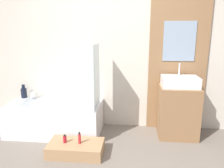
# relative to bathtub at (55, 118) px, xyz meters

# --- Properties ---
(wall_tiled_back) EXTENTS (4.20, 0.06, 2.60)m
(wall_tiled_back) POSITION_rel_bathtub_xyz_m (0.90, 0.41, 1.06)
(wall_tiled_back) COLOR beige
(wall_tiled_back) RESTS_ON ground_plane
(wall_wood_accent) EXTENTS (0.90, 0.04, 2.60)m
(wall_wood_accent) POSITION_rel_bathtub_xyz_m (1.91, 0.36, 1.06)
(wall_wood_accent) COLOR #8E6642
(wall_wood_accent) RESTS_ON ground_plane
(bathtub) EXTENTS (1.44, 0.72, 0.48)m
(bathtub) POSITION_rel_bathtub_xyz_m (0.00, 0.00, 0.00)
(bathtub) COLOR white
(bathtub) RESTS_ON ground_plane
(glass_shower_screen) EXTENTS (0.01, 0.50, 0.93)m
(glass_shower_screen) POSITION_rel_bathtub_xyz_m (0.69, -0.09, 0.70)
(glass_shower_screen) COLOR silver
(glass_shower_screen) RESTS_ON bathtub
(wooden_step_bench) EXTENTS (0.72, 0.40, 0.16)m
(wooden_step_bench) POSITION_rel_bathtub_xyz_m (0.49, -0.60, -0.16)
(wooden_step_bench) COLOR #A87F56
(wooden_step_bench) RESTS_ON ground_plane
(vanity_cabinet) EXTENTS (0.57, 0.49, 0.78)m
(vanity_cabinet) POSITION_rel_bathtub_xyz_m (1.91, 0.09, 0.15)
(vanity_cabinet) COLOR #8E6642
(vanity_cabinet) RESTS_ON ground_plane
(sink) EXTENTS (0.53, 0.36, 0.34)m
(sink) POSITION_rel_bathtub_xyz_m (1.91, 0.09, 0.62)
(sink) COLOR white
(sink) RESTS_ON vanity_cabinet
(vase_tall_dark) EXTENTS (0.10, 0.10, 0.23)m
(vase_tall_dark) POSITION_rel_bathtub_xyz_m (-0.62, 0.26, 0.33)
(vase_tall_dark) COLOR black
(vase_tall_dark) RESTS_ON bathtub
(vase_round_light) EXTENTS (0.12, 0.12, 0.12)m
(vase_round_light) POSITION_rel_bathtub_xyz_m (-0.44, 0.25, 0.30)
(vase_round_light) COLOR silver
(vase_round_light) RESTS_ON bathtub
(bottle_soap_primary) EXTENTS (0.05, 0.05, 0.11)m
(bottle_soap_primary) POSITION_rel_bathtub_xyz_m (0.35, -0.60, -0.04)
(bottle_soap_primary) COLOR #B21928
(bottle_soap_primary) RESTS_ON wooden_step_bench
(bottle_soap_secondary) EXTENTS (0.04, 0.04, 0.15)m
(bottle_soap_secondary) POSITION_rel_bathtub_xyz_m (0.54, -0.60, -0.02)
(bottle_soap_secondary) COLOR red
(bottle_soap_secondary) RESTS_ON wooden_step_bench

